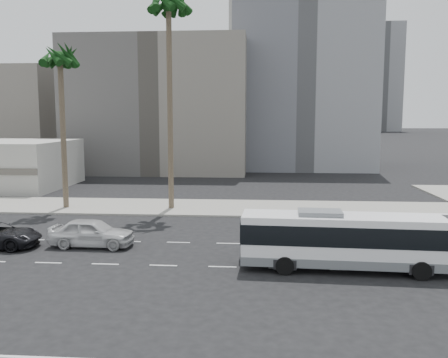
# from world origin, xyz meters

# --- Properties ---
(ground) EXTENTS (700.00, 700.00, 0.00)m
(ground) POSITION_xyz_m (0.00, 0.00, 0.00)
(ground) COLOR black
(ground) RESTS_ON ground
(sidewalk_north) EXTENTS (120.00, 7.00, 0.15)m
(sidewalk_north) POSITION_xyz_m (0.00, 15.50, 0.07)
(sidewalk_north) COLOR gray
(sidewalk_north) RESTS_ON ground
(midrise_beige_west) EXTENTS (24.00, 18.00, 18.00)m
(midrise_beige_west) POSITION_xyz_m (-12.00, 45.00, 9.00)
(midrise_beige_west) COLOR #5E5A57
(midrise_beige_west) RESTS_ON ground
(midrise_gray_center) EXTENTS (20.00, 20.00, 26.00)m
(midrise_gray_center) POSITION_xyz_m (8.00, 52.00, 13.00)
(midrise_gray_center) COLOR slate
(midrise_gray_center) RESTS_ON ground
(midrise_beige_far) EXTENTS (18.00, 16.00, 15.00)m
(midrise_beige_far) POSITION_xyz_m (-38.00, 50.00, 7.50)
(midrise_beige_far) COLOR #5E5A57
(midrise_beige_far) RESTS_ON ground
(civic_tower) EXTENTS (42.00, 42.00, 129.00)m
(civic_tower) POSITION_xyz_m (-2.00, 250.00, 38.83)
(civic_tower) COLOR #B5B2A8
(civic_tower) RESTS_ON ground
(highrise_right) EXTENTS (26.00, 26.00, 70.00)m
(highrise_right) POSITION_xyz_m (45.00, 230.00, 35.00)
(highrise_right) COLOR slate
(highrise_right) RESTS_ON ground
(highrise_far) EXTENTS (22.00, 22.00, 60.00)m
(highrise_far) POSITION_xyz_m (70.00, 260.00, 30.00)
(highrise_far) COLOR slate
(highrise_far) RESTS_ON ground
(city_bus) EXTENTS (10.34, 2.81, 2.94)m
(city_bus) POSITION_xyz_m (6.09, 0.01, 1.54)
(city_bus) COLOR white
(city_bus) RESTS_ON ground
(car_a) EXTENTS (2.09, 4.91, 1.65)m
(car_a) POSITION_xyz_m (-7.85, 3.29, 0.83)
(car_a) COLOR silver
(car_a) RESTS_ON ground
(palm_near) EXTENTS (5.16, 5.16, 17.38)m
(palm_near) POSITION_xyz_m (-5.32, 14.71, 15.75)
(palm_near) COLOR brown
(palm_near) RESTS_ON ground
(palm_mid) EXTENTS (4.26, 4.26, 13.19)m
(palm_mid) POSITION_xyz_m (-14.01, 14.41, 11.87)
(palm_mid) COLOR brown
(palm_mid) RESTS_ON ground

